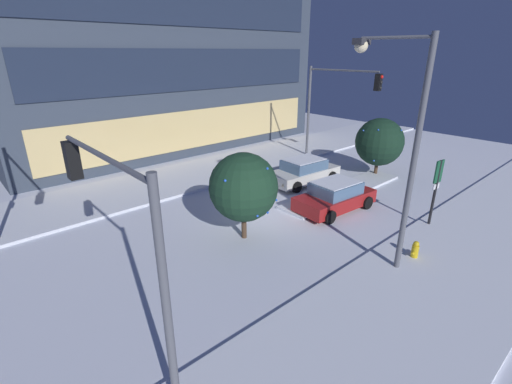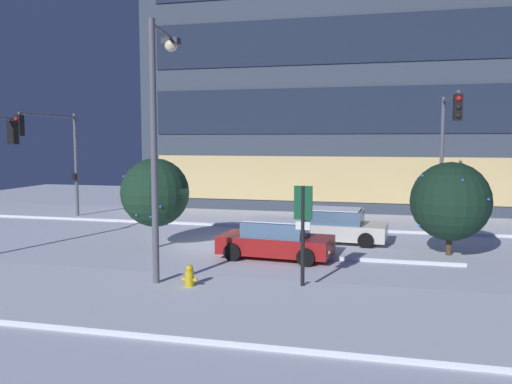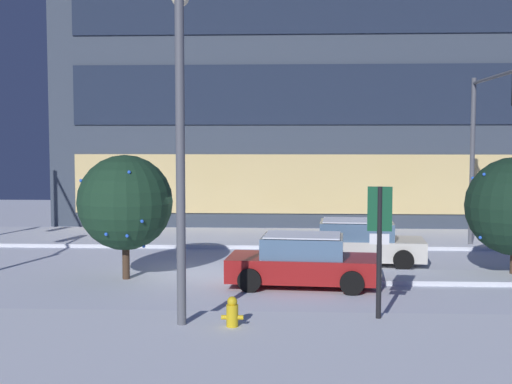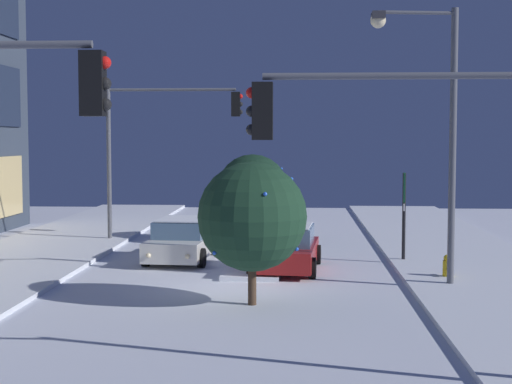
# 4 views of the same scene
# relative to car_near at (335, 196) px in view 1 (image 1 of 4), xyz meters

# --- Properties ---
(ground) EXTENTS (52.00, 52.00, 0.00)m
(ground) POSITION_rel_car_near_xyz_m (-3.48, 1.56, -0.71)
(ground) COLOR silver
(curb_strip_near) EXTENTS (52.00, 5.20, 0.14)m
(curb_strip_near) POSITION_rel_car_near_xyz_m (-3.48, -6.16, -0.64)
(curb_strip_near) COLOR silver
(curb_strip_near) RESTS_ON ground
(curb_strip_far) EXTENTS (52.00, 5.20, 0.14)m
(curb_strip_far) POSITION_rel_car_near_xyz_m (-3.48, 9.28, -0.64)
(curb_strip_far) COLOR silver
(curb_strip_far) RESTS_ON ground
(median_strip) EXTENTS (9.00, 1.80, 0.14)m
(median_strip) POSITION_rel_car_near_xyz_m (2.37, 1.08, -0.64)
(median_strip) COLOR silver
(median_strip) RESTS_ON ground
(car_near) EXTENTS (4.44, 2.40, 1.49)m
(car_near) POSITION_rel_car_near_xyz_m (0.00, 0.00, 0.00)
(car_near) COLOR maroon
(car_near) RESTS_ON ground
(car_far) EXTENTS (4.67, 2.39, 1.49)m
(car_far) POSITION_rel_car_near_xyz_m (1.86, 3.67, 0.00)
(car_far) COLOR silver
(car_far) RESTS_ON ground
(traffic_light_corner_far_right) EXTENTS (0.32, 5.68, 6.51)m
(traffic_light_corner_far_right) POSITION_rel_car_near_xyz_m (6.60, 5.26, 3.89)
(traffic_light_corner_far_right) COLOR #565960
(traffic_light_corner_far_right) RESTS_ON ground
(traffic_light_corner_near_left) EXTENTS (0.32, 4.98, 5.60)m
(traffic_light_corner_near_left) POSITION_rel_car_near_xyz_m (-11.55, -2.30, 3.25)
(traffic_light_corner_near_left) COLOR #565960
(traffic_light_corner_near_left) RESTS_ON ground
(street_lamp_arched) EXTENTS (0.70, 2.51, 7.99)m
(street_lamp_arched) POSITION_rel_car_near_xyz_m (-2.82, -4.15, 4.45)
(street_lamp_arched) COLOR #565960
(street_lamp_arched) RESTS_ON ground
(fire_hydrant) EXTENTS (0.48, 0.26, 0.80)m
(fire_hydrant) POSITION_rel_car_near_xyz_m (-1.60, -4.91, -0.33)
(fire_hydrant) COLOR gold
(fire_hydrant) RESTS_ON ground
(parking_info_sign) EXTENTS (0.55, 0.12, 3.13)m
(parking_info_sign) POSITION_rel_car_near_xyz_m (1.65, -4.04, 1.30)
(parking_info_sign) COLOR black
(parking_info_sign) RESTS_ON ground
(decorated_tree_median) EXTENTS (2.99, 2.96, 3.66)m
(decorated_tree_median) POSITION_rel_car_near_xyz_m (6.38, 1.47, 1.47)
(decorated_tree_median) COLOR #473323
(decorated_tree_median) RESTS_ON ground
(decorated_tree_left_of_median) EXTENTS (2.84, 2.84, 3.73)m
(decorated_tree_left_of_median) POSITION_rel_car_near_xyz_m (-5.28, 0.80, 1.59)
(decorated_tree_left_of_median) COLOR #473323
(decorated_tree_left_of_median) RESTS_ON ground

